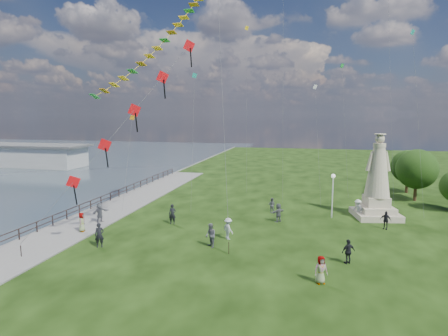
% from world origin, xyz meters
% --- Properties ---
extents(waterfront, '(200.00, 200.00, 1.51)m').
position_xyz_m(waterfront, '(-15.24, 8.99, -0.06)').
color(waterfront, '#2E3C45').
rests_on(waterfront, ground).
extents(pier_pavilion, '(30.00, 8.00, 4.40)m').
position_xyz_m(pier_pavilion, '(-52.00, 42.00, 1.84)').
color(pier_pavilion, '#A0A09B').
rests_on(pier_pavilion, ground).
extents(statue, '(4.67, 4.67, 8.15)m').
position_xyz_m(statue, '(12.42, 15.64, 3.08)').
color(statue, tan).
rests_on(statue, ground).
extents(lamppost, '(0.40, 0.40, 4.30)m').
position_xyz_m(lamppost, '(8.25, 14.57, 3.10)').
color(lamppost, silver).
rests_on(lamppost, ground).
extents(tree_row, '(6.68, 12.78, 6.01)m').
position_xyz_m(tree_row, '(18.59, 25.08, 3.42)').
color(tree_row, '#382314').
rests_on(tree_row, ground).
extents(person_0, '(0.81, 0.71, 1.87)m').
position_xyz_m(person_0, '(-9.31, 2.17, 0.94)').
color(person_0, black).
rests_on(person_0, ground).
extents(person_1, '(0.99, 1.04, 1.84)m').
position_xyz_m(person_1, '(-1.12, 4.00, 0.92)').
color(person_1, '#595960').
rests_on(person_1, ground).
extents(person_2, '(1.22, 1.20, 1.75)m').
position_xyz_m(person_2, '(-0.21, 6.10, 0.88)').
color(person_2, silver).
rests_on(person_2, ground).
extents(person_3, '(1.11, 0.95, 1.69)m').
position_xyz_m(person_3, '(8.69, 3.05, 0.84)').
color(person_3, black).
rests_on(person_3, ground).
extents(person_4, '(0.96, 0.80, 1.69)m').
position_xyz_m(person_4, '(6.82, -0.44, 0.84)').
color(person_4, '#595960').
rests_on(person_4, ground).
extents(person_5, '(1.33, 1.85, 1.83)m').
position_xyz_m(person_5, '(-12.70, 7.83, 0.92)').
color(person_5, '#595960').
rests_on(person_5, ground).
extents(person_6, '(0.71, 0.50, 1.84)m').
position_xyz_m(person_6, '(-6.09, 9.08, 0.92)').
color(person_6, black).
rests_on(person_6, ground).
extents(person_7, '(0.81, 0.59, 1.50)m').
position_xyz_m(person_7, '(2.34, 15.33, 0.75)').
color(person_7, '#595960').
rests_on(person_7, ground).
extents(person_8, '(1.15, 1.31, 1.81)m').
position_xyz_m(person_8, '(10.69, 15.09, 0.91)').
color(person_8, silver).
rests_on(person_8, ground).
extents(person_9, '(1.05, 0.85, 1.60)m').
position_xyz_m(person_9, '(12.62, 11.83, 0.80)').
color(person_9, black).
rests_on(person_9, ground).
extents(person_10, '(0.67, 0.89, 1.62)m').
position_xyz_m(person_10, '(-12.69, 5.00, 0.81)').
color(person_10, '#595960').
rests_on(person_10, ground).
extents(person_11, '(1.56, 1.70, 1.75)m').
position_xyz_m(person_11, '(3.29, 11.98, 0.87)').
color(person_11, '#595960').
rests_on(person_11, ground).
extents(red_kite_train, '(10.03, 9.35, 16.01)m').
position_xyz_m(red_kite_train, '(-7.53, 4.58, 9.87)').
color(red_kite_train, black).
rests_on(red_kite_train, ground).
extents(small_kites, '(30.89, 17.36, 33.72)m').
position_xyz_m(small_kites, '(3.77, 22.50, 15.18)').
color(small_kites, teal).
rests_on(small_kites, ground).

